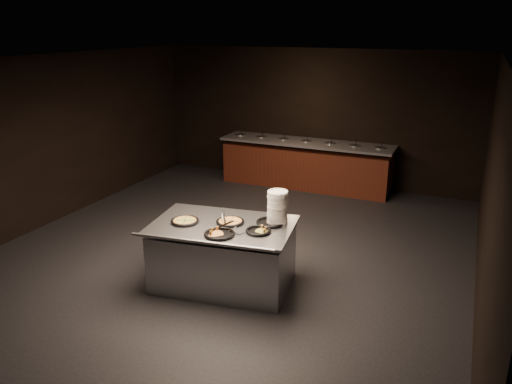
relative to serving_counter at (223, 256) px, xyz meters
The scene contains 11 objects.
room 1.47m from the serving_counter, 109.60° to the left, with size 7.02×8.02×2.92m.
salad_bar 4.56m from the serving_counter, 94.44° to the left, with size 3.70×0.83×1.18m.
serving_counter is the anchor object (origin of this frame).
plate_stack 0.99m from the serving_counter, 25.52° to the left, with size 0.27×0.27×0.44m, color white.
pan_veggie_whole 0.70m from the serving_counter, 163.15° to the right, with size 0.37×0.37×0.04m.
pan_cheese_whole 0.49m from the serving_counter, 45.07° to the left, with size 0.37×0.37×0.04m.
pan_cheese_slices_a 0.79m from the serving_counter, 25.23° to the left, with size 0.38×0.38×0.04m.
pan_cheese_slices_b 0.60m from the serving_counter, 68.62° to the right, with size 0.39×0.39×0.04m.
pan_veggie_slices 0.72m from the serving_counter, ahead, with size 0.33×0.33×0.04m.
server_left 0.54m from the serving_counter, 108.99° to the left, with size 0.24×0.27×0.16m.
server_right 0.61m from the serving_counter, 43.44° to the right, with size 0.33×0.10×0.16m.
Camera 1 is at (3.18, -6.35, 3.37)m, focal length 35.00 mm.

